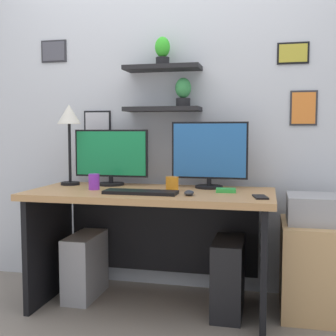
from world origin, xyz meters
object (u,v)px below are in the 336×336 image
Objects in this scene: keyboard at (141,192)px; desk_lamp at (69,122)px; coffee_mug at (172,184)px; scissors_tray at (226,190)px; computer_tower_left at (85,266)px; printer at (319,209)px; computer_tower_right at (228,277)px; monitor_left at (111,157)px; computer_mouse at (189,193)px; drawer_cabinet at (318,268)px; monitor_right at (209,154)px; pen_cup at (94,182)px; cell_phone at (260,197)px; desk at (153,223)px.

desk_lamp is (-0.60, 0.31, 0.43)m from keyboard.
scissors_tray is at bearing 3.96° from coffee_mug.
coffee_mug reaches higher than computer_tower_left.
printer is 0.69m from computer_tower_right.
monitor_left is 1.37× the size of printer.
computer_mouse is 1.00× the size of coffee_mug.
keyboard reaches higher than drawer_cabinet.
monitor_right is 0.97m from drawer_cabinet.
scissors_tray is at bearing -2.23° from computer_tower_left.
computer_mouse is 0.60m from computer_tower_right.
computer_tower_left is (-0.11, 0.10, -0.59)m from pen_cup.
monitor_right reaches higher than printer.
keyboard is 1.16× the size of printer.
desk_lamp reaches higher than keyboard.
desk_lamp reaches higher than printer.
cell_phone is at bearing -0.10° from keyboard.
scissors_tray is (0.47, -0.02, 0.23)m from desk.
printer is at bearing 0.00° from drawer_cabinet.
computer_tower_left is at bearing -33.04° from desk_lamp.
printer is 0.82× the size of computer_tower_right.
computer_mouse reaches higher than desk.
keyboard is 0.52m from scissors_tray.
printer is (1.39, 0.17, -0.15)m from pen_cup.
computer_tower_right is at bearing -7.67° from desk_lamp.
keyboard reaches higher than desk.
desk reaches higher than computer_tower_right.
computer_tower_right is at bearing 17.31° from keyboard.
desk_lamp is 0.50m from pen_cup.
printer is at bearing 13.68° from computer_tower_right.
coffee_mug is at bearing -179.53° from computer_tower_right.
keyboard is 0.79× the size of desk_lamp.
monitor_left is 0.94× the size of desk_lamp.
computer_tower_left is (-0.95, 0.04, -0.55)m from scissors_tray.
desk_lamp is at bearing 169.85° from desk.
monitor_left is 0.68m from monitor_right.
desk_lamp is 3.96× the size of cell_phone.
desk is 0.56m from monitor_left.
scissors_tray is at bearing -12.75° from monitor_left.
drawer_cabinet is 1.32× the size of computer_tower_left.
computer_mouse is at bearing 167.93° from cell_phone.
monitor_left is (-0.34, 0.16, 0.41)m from desk.
desk is at bearing -174.86° from drawer_cabinet.
desk_lamp is 0.87m from coffee_mug.
keyboard is at bearing 179.87° from computer_mouse.
computer_mouse is at bearing -137.52° from scissors_tray.
keyboard is 0.22m from coffee_mug.
printer is 1.57m from computer_tower_left.
cell_phone is (1.30, -0.31, -0.43)m from desk_lamp.
monitor_right is 0.99m from desk_lamp.
coffee_mug is at bearing -176.04° from scissors_tray.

